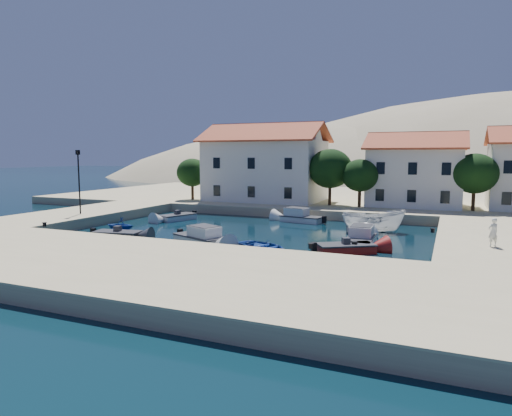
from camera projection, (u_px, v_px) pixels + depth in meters
The scene contains 21 objects.
ground at pixel (192, 256), 30.65m from camera, with size 400.00×400.00×0.00m, color black.
quay_south at pixel (136, 269), 25.11m from camera, with size 52.00×12.00×1.00m, color tan.
quay_west at pixel (84, 216), 47.15m from camera, with size 8.00×20.00×1.00m, color tan.
quay_north at pixel (344, 199), 64.51m from camera, with size 80.00×36.00×1.00m, color tan.
hills at pixel (465, 255), 138.17m from camera, with size 254.00×176.00×99.00m.
building_left at pixel (266, 161), 57.88m from camera, with size 14.70×9.45×9.70m.
building_mid at pixel (415, 168), 51.84m from camera, with size 10.50×8.40×8.30m.
trees at pixel (343, 172), 51.57m from camera, with size 37.30×5.30×6.45m.
lamppost at pixel (79, 176), 44.25m from camera, with size 0.35×0.25×6.22m.
bollards at pixel (253, 233), 32.95m from camera, with size 29.36×9.56×0.30m.
motorboat_grey_sw at pixel (118, 235), 36.89m from camera, with size 3.98×2.33×1.25m.
cabin_cruiser_south at pixel (199, 237), 34.92m from camera, with size 4.93×3.61×1.60m.
rowboat_south at pixel (263, 251), 32.23m from camera, with size 3.09×4.33×0.90m, color #1B4098.
motorboat_red_se at pixel (346, 248), 31.62m from camera, with size 4.25×3.61×1.25m.
cabin_cruiser_east at pixel (360, 239), 34.12m from camera, with size 2.15×4.89×1.60m.
boat_east at pixel (373, 232), 40.02m from camera, with size 2.09×5.56×2.15m, color silver.
motorboat_white_ne at pixel (386, 223), 43.40m from camera, with size 1.81×3.85×1.25m.
rowboat_west at pixel (121, 231), 40.70m from camera, with size 2.28×2.65×1.39m, color #1B4098.
motorboat_white_west at pixel (177, 217), 47.42m from camera, with size 2.91×4.29×1.25m.
cabin_cruiser_north at pixel (302, 217), 46.06m from camera, with size 4.52×2.54×1.60m.
pedestrian at pixel (493, 232), 28.65m from camera, with size 0.67×0.44×1.83m, color white.
Camera 1 is at (15.77, -25.96, 6.74)m, focal length 32.00 mm.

